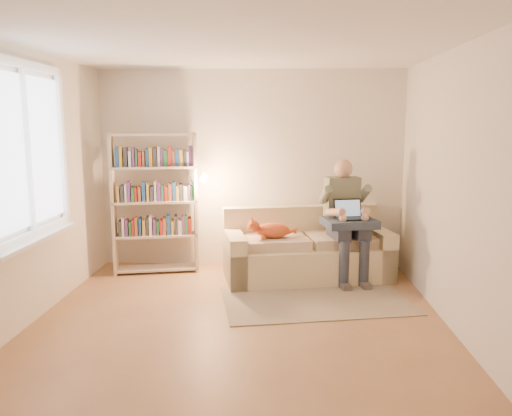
# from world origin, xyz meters

# --- Properties ---
(floor) EXTENTS (4.50, 4.50, 0.00)m
(floor) POSITION_xyz_m (0.00, 0.00, 0.00)
(floor) COLOR #8D6340
(floor) RESTS_ON ground
(ceiling) EXTENTS (4.00, 4.50, 0.02)m
(ceiling) POSITION_xyz_m (0.00, 0.00, 2.60)
(ceiling) COLOR white
(ceiling) RESTS_ON wall_back
(wall_left) EXTENTS (0.02, 4.50, 2.60)m
(wall_left) POSITION_xyz_m (-2.00, 0.00, 1.30)
(wall_left) COLOR silver
(wall_left) RESTS_ON floor
(wall_right) EXTENTS (0.02, 4.50, 2.60)m
(wall_right) POSITION_xyz_m (2.00, 0.00, 1.30)
(wall_right) COLOR silver
(wall_right) RESTS_ON floor
(wall_back) EXTENTS (4.00, 0.02, 2.60)m
(wall_back) POSITION_xyz_m (0.00, 2.25, 1.30)
(wall_back) COLOR silver
(wall_back) RESTS_ON floor
(wall_front) EXTENTS (4.00, 0.02, 2.60)m
(wall_front) POSITION_xyz_m (0.00, -2.25, 1.30)
(wall_front) COLOR silver
(wall_front) RESTS_ON floor
(window) EXTENTS (0.12, 1.52, 1.69)m
(window) POSITION_xyz_m (-1.95, 0.20, 1.38)
(window) COLOR white
(window) RESTS_ON wall_left
(sofa) EXTENTS (2.16, 1.30, 0.86)m
(sofa) POSITION_xyz_m (0.72, 1.74, 0.31)
(sofa) COLOR beige
(sofa) RESTS_ON floor
(person) EXTENTS (0.53, 0.72, 1.47)m
(person) POSITION_xyz_m (1.19, 1.69, 0.83)
(person) COLOR slate
(person) RESTS_ON sofa
(cat) EXTENTS (0.61, 0.31, 0.23)m
(cat) POSITION_xyz_m (0.27, 1.52, 0.64)
(cat) COLOR orange
(cat) RESTS_ON sofa
(blanket) EXTENTS (0.69, 0.60, 0.09)m
(blanket) POSITION_xyz_m (1.23, 1.55, 0.74)
(blanket) COLOR #293649
(blanket) RESTS_ON person
(laptop) EXTENTS (0.39, 0.34, 0.30)m
(laptop) POSITION_xyz_m (1.23, 1.56, 0.84)
(laptop) COLOR black
(laptop) RESTS_ON blanket
(bookshelf) EXTENTS (1.23, 0.49, 1.80)m
(bookshelf) POSITION_xyz_m (-1.20, 1.86, 0.99)
(bookshelf) COLOR beige
(bookshelf) RESTS_ON floor
(rug) EXTENTS (2.18, 1.54, 0.01)m
(rug) POSITION_xyz_m (0.79, 0.86, 0.01)
(rug) COLOR gray
(rug) RESTS_ON floor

